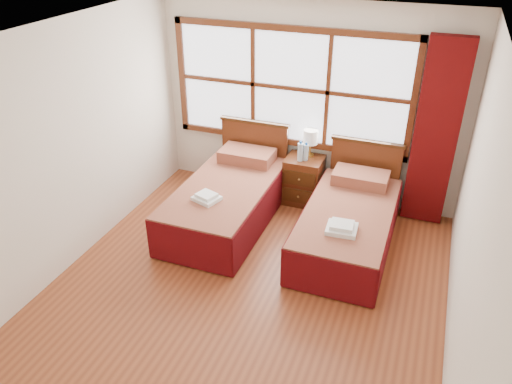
% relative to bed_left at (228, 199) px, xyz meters
% --- Properties ---
extents(floor, '(4.50, 4.50, 0.00)m').
position_rel_bed_left_xyz_m(floor, '(0.71, -1.20, -0.31)').
color(floor, brown).
rests_on(floor, ground).
extents(ceiling, '(4.50, 4.50, 0.00)m').
position_rel_bed_left_xyz_m(ceiling, '(0.71, -1.20, 2.29)').
color(ceiling, white).
rests_on(ceiling, wall_back).
extents(wall_back, '(4.00, 0.00, 4.00)m').
position_rel_bed_left_xyz_m(wall_back, '(0.71, 1.05, 0.99)').
color(wall_back, silver).
rests_on(wall_back, floor).
extents(wall_left, '(0.00, 4.50, 4.50)m').
position_rel_bed_left_xyz_m(wall_left, '(-1.29, -1.20, 0.99)').
color(wall_left, silver).
rests_on(wall_left, floor).
extents(wall_right, '(0.00, 4.50, 4.50)m').
position_rel_bed_left_xyz_m(wall_right, '(2.71, -1.20, 0.99)').
color(wall_right, silver).
rests_on(wall_right, floor).
extents(window, '(3.16, 0.06, 1.56)m').
position_rel_bed_left_xyz_m(window, '(0.46, 1.01, 1.19)').
color(window, white).
rests_on(window, wall_back).
extents(curtain, '(0.50, 0.16, 2.30)m').
position_rel_bed_left_xyz_m(curtain, '(2.31, 0.91, 0.86)').
color(curtain, '#5A0909').
rests_on(curtain, wall_back).
extents(bed_left, '(1.05, 2.07, 1.02)m').
position_rel_bed_left_xyz_m(bed_left, '(0.00, 0.00, 0.00)').
color(bed_left, '#3F220D').
rests_on(bed_left, floor).
extents(bed_right, '(0.99, 2.01, 0.96)m').
position_rel_bed_left_xyz_m(bed_right, '(1.53, 0.00, -0.02)').
color(bed_right, '#3F220D').
rests_on(bed_right, floor).
extents(nightstand, '(0.48, 0.48, 0.64)m').
position_rel_bed_left_xyz_m(nightstand, '(0.76, 0.80, 0.01)').
color(nightstand, '#562813').
rests_on(nightstand, floor).
extents(towels_left, '(0.35, 0.33, 0.08)m').
position_rel_bed_left_xyz_m(towels_left, '(-0.06, -0.47, 0.27)').
color(towels_left, white).
rests_on(towels_left, bed_left).
extents(towels_right, '(0.34, 0.30, 0.10)m').
position_rel_bed_left_xyz_m(towels_right, '(1.54, -0.51, 0.25)').
color(towels_right, white).
rests_on(towels_right, bed_right).
extents(lamp, '(0.19, 0.19, 0.37)m').
position_rel_bed_left_xyz_m(lamp, '(0.80, 0.90, 0.59)').
color(lamp, gold).
rests_on(lamp, nightstand).
extents(bottle_near, '(0.07, 0.07, 0.28)m').
position_rel_bed_left_xyz_m(bottle_near, '(0.72, 0.72, 0.46)').
color(bottle_near, silver).
rests_on(bottle_near, nightstand).
extents(bottle_far, '(0.06, 0.06, 0.24)m').
position_rel_bed_left_xyz_m(bottle_far, '(0.78, 0.76, 0.45)').
color(bottle_far, silver).
rests_on(bottle_far, nightstand).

